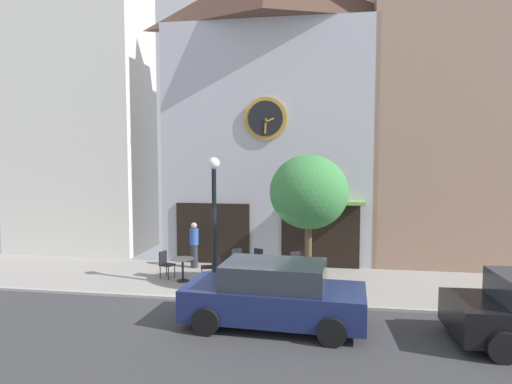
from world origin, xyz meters
TOP-DOWN VIEW (x-y plane):
  - ground_plane at (0.00, -0.47)m, footprint 24.07×9.89m
  - clock_building at (0.29, 5.47)m, footprint 8.13×3.25m
  - neighbor_building_left at (-8.00, 6.01)m, footprint 5.70×3.10m
  - neighbor_building_right at (7.61, 6.31)m, footprint 6.86×3.69m
  - street_lamp at (-0.83, 1.20)m, footprint 0.36×0.36m
  - street_tree at (2.04, 1.06)m, footprint 2.28×2.05m
  - cafe_table_center_left at (-2.07, 1.82)m, footprint 0.75×0.75m
  - cafe_table_near_door at (-0.06, 2.17)m, footprint 0.66×0.66m
  - cafe_table_near_curb at (2.04, 2.03)m, footprint 0.69×0.69m
  - cafe_chair_corner at (1.58, 2.75)m, footprint 0.56×0.56m
  - cafe_chair_curbside at (-2.79, 2.14)m, footprint 0.50×0.50m
  - cafe_chair_by_entrance at (0.62, 1.69)m, footprint 0.56×0.56m
  - cafe_chair_mid_row at (-0.45, 2.89)m, footprint 0.56×0.56m
  - cafe_chair_facing_street at (-1.23, 2.06)m, footprint 0.49×0.49m
  - cafe_chair_facing_wall at (0.19, 3.02)m, footprint 0.54×0.54m
  - cafe_chair_outer at (-0.75, 1.69)m, footprint 0.56×0.56m
  - pedestrian_blue at (-2.24, 3.63)m, footprint 0.42×0.42m
  - parked_car_navy at (1.34, -1.49)m, footprint 4.39×2.21m

SIDE VIEW (x-z plane):
  - ground_plane at x=0.00m, z-range -0.09..0.04m
  - cafe_table_near_curb at x=2.04m, z-range 0.15..0.88m
  - cafe_table_near_door at x=-0.06m, z-range 0.14..0.90m
  - cafe_chair_corner at x=1.58m, z-range 0.08..0.98m
  - cafe_chair_curbside at x=-2.79m, z-range 0.08..0.98m
  - cafe_chair_by_entrance at x=0.62m, z-range 0.08..0.98m
  - cafe_chair_mid_row at x=-0.45m, z-range 0.08..0.98m
  - cafe_chair_facing_street at x=-1.23m, z-range 0.08..0.98m
  - cafe_chair_facing_wall at x=0.19m, z-range 0.08..0.98m
  - cafe_chair_outer at x=-0.75m, z-range 0.08..0.98m
  - cafe_table_center_left at x=-2.07m, z-range 0.17..0.93m
  - parked_car_navy at x=1.34m, z-range -0.01..1.54m
  - pedestrian_blue at x=-2.24m, z-range 0.03..1.70m
  - street_lamp at x=-0.83m, z-range 0.03..4.08m
  - street_tree at x=2.04m, z-range 0.97..5.10m
  - neighbor_building_left at x=-8.00m, z-range 0.00..11.19m
  - clock_building at x=0.29m, z-range 0.20..11.75m
  - neighbor_building_right at x=7.61m, z-range 0.00..14.63m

